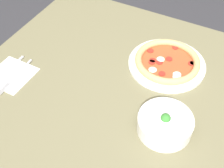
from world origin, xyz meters
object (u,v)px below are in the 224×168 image
object	(u,v)px
knife	(9,71)
pizza	(167,62)
bowl	(165,123)
fork	(16,76)

from	to	relation	value
knife	pizza	bearing A→B (deg)	118.19
bowl	knife	bearing A→B (deg)	2.41
bowl	fork	distance (m)	0.58
fork	knife	size ratio (longest dim) A/B	0.98
pizza	knife	distance (m)	0.61
pizza	fork	distance (m)	0.58
pizza	fork	bearing A→B (deg)	33.77
fork	pizza	bearing A→B (deg)	120.95
bowl	fork	size ratio (longest dim) A/B	0.89
fork	knife	xyz separation A→B (m)	(0.04, -0.01, -0.00)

